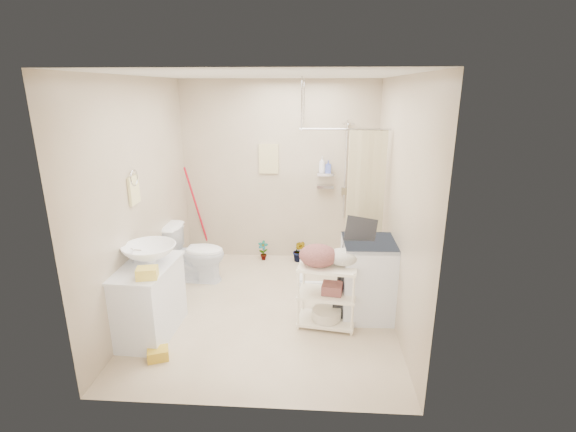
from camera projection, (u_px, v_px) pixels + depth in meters
name	position (u px, v px, depth m)	size (l,w,h in m)	color
floor	(269.00, 308.00, 4.90)	(3.20, 3.20, 0.00)	beige
ceiling	(265.00, 75.00, 4.14)	(2.80, 3.20, 0.04)	silver
wall_back	(279.00, 172.00, 6.04)	(2.80, 0.04, 2.60)	#BFAE94
wall_front	(242.00, 259.00, 2.99)	(2.80, 0.04, 2.60)	#BFAE94
wall_left	(141.00, 199.00, 4.60)	(0.04, 3.20, 2.60)	#BFAE94
wall_right	(398.00, 203.00, 4.43)	(0.04, 3.20, 2.60)	#BFAE94
vanity	(150.00, 300.00, 4.29)	(0.49, 0.88, 0.77)	silver
sink	(149.00, 253.00, 4.23)	(0.54, 0.54, 0.19)	white
counter_basket	(147.00, 273.00, 3.88)	(0.19, 0.15, 0.11)	#E7CB4A
floor_basket	(158.00, 352.00, 3.95)	(0.28, 0.21, 0.15)	gold
toilet	(196.00, 253.00, 5.51)	(0.43, 0.76, 0.78)	white
mop	(195.00, 212.00, 6.24)	(0.13, 0.13, 1.39)	red
potted_plant_a	(263.00, 251.00, 6.23)	(0.16, 0.11, 0.30)	brown
potted_plant_b	(299.00, 251.00, 6.16)	(0.18, 0.15, 0.33)	#9C4C35
hanging_towel	(269.00, 159.00, 5.98)	(0.28, 0.03, 0.42)	beige
towel_ring	(134.00, 188.00, 4.36)	(0.04, 0.22, 0.34)	#F4E897
tp_holder	(151.00, 246.00, 4.82)	(0.08, 0.12, 0.14)	white
shower	(340.00, 200.00, 5.54)	(1.10, 1.10, 2.10)	white
shampoo_bottle_a	(322.00, 165.00, 5.88)	(0.09, 0.09, 0.23)	white
shampoo_bottle_b	(328.00, 167.00, 5.91)	(0.08, 0.08, 0.17)	#4A5AB5
washing_machine	(369.00, 278.00, 4.65)	(0.60, 0.62, 0.88)	silver
laundry_rack	(327.00, 290.00, 4.43)	(0.61, 0.36, 0.84)	white
ironing_board	(354.00, 268.00, 4.55)	(0.33, 0.10, 1.18)	black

